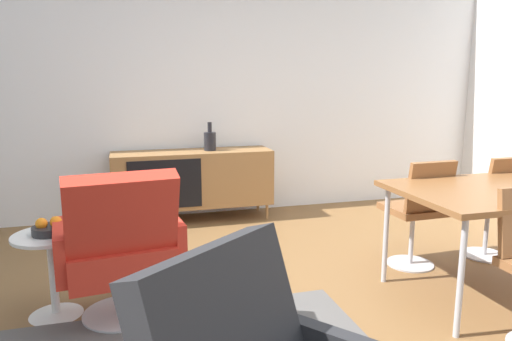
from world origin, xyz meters
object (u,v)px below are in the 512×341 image
(dining_chair_back_left, at_px, (419,209))
(side_table_round, at_px, (52,265))
(vase_cobalt, at_px, (210,141))
(sideboard, at_px, (193,178))
(lounge_chair_red, at_px, (120,246))
(fruit_bowl, at_px, (49,228))
(dining_chair_back_right, at_px, (495,202))

(dining_chair_back_left, bearing_deg, side_table_round, -178.84)
(vase_cobalt, distance_m, dining_chair_back_left, 2.18)
(vase_cobalt, bearing_deg, sideboard, -179.42)
(vase_cobalt, bearing_deg, lounge_chair_red, -114.65)
(sideboard, xyz_separation_m, fruit_bowl, (-1.12, -1.79, 0.12))
(dining_chair_back_left, bearing_deg, vase_cobalt, 126.35)
(dining_chair_back_left, bearing_deg, dining_chair_back_right, -0.00)
(sideboard, bearing_deg, side_table_round, -122.11)
(fruit_bowl, bearing_deg, dining_chair_back_right, 0.93)
(sideboard, height_order, lounge_chair_red, lounge_chair_red)
(dining_chair_back_right, bearing_deg, fruit_bowl, -179.07)
(fruit_bowl, bearing_deg, lounge_chair_red, -23.72)
(dining_chair_back_left, height_order, side_table_round, dining_chair_back_left)
(vase_cobalt, xyz_separation_m, side_table_round, (-1.30, -1.79, -0.50))
(vase_cobalt, height_order, dining_chair_back_right, vase_cobalt)
(dining_chair_back_left, relative_size, dining_chair_back_right, 1.00)
(dining_chair_back_right, distance_m, side_table_round, 3.28)
(dining_chair_back_right, bearing_deg, dining_chair_back_left, 180.00)
(sideboard, xyz_separation_m, side_table_round, (-1.12, -1.78, -0.12))
(dining_chair_back_right, bearing_deg, lounge_chair_red, -175.42)
(dining_chair_back_left, xyz_separation_m, side_table_round, (-2.58, -0.05, -0.15))
(side_table_round, bearing_deg, sideboard, 57.89)
(lounge_chair_red, xyz_separation_m, fruit_bowl, (-0.40, 0.18, 0.09))
(dining_chair_back_right, relative_size, lounge_chair_red, 0.90)
(vase_cobalt, relative_size, lounge_chair_red, 0.30)
(lounge_chair_red, bearing_deg, dining_chair_back_right, 4.58)
(dining_chair_back_right, height_order, fruit_bowl, dining_chair_back_right)
(vase_cobalt, distance_m, dining_chair_back_right, 2.65)
(dining_chair_back_right, bearing_deg, sideboard, 141.25)
(side_table_round, relative_size, fruit_bowl, 2.60)
(sideboard, height_order, side_table_round, sideboard)
(vase_cobalt, relative_size, dining_chair_back_left, 0.34)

